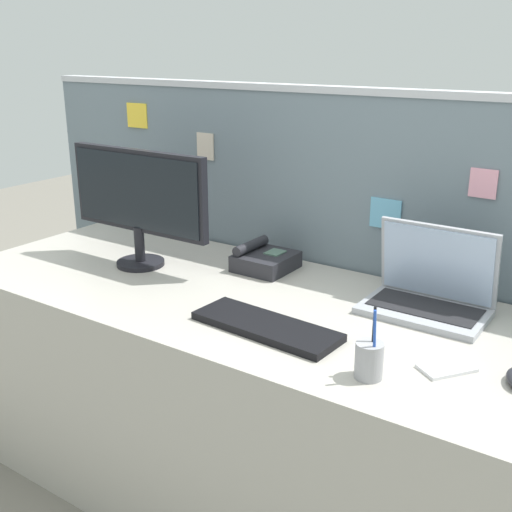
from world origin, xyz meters
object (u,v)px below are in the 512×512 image
object	(u,v)px
laptop	(430,289)
pen_cup	(369,360)
keyboard_main	(266,326)
cell_phone_white_slab	(447,368)
desktop_monitor	(138,197)
desk_phone	(264,260)

from	to	relation	value
laptop	pen_cup	world-z (taller)	laptop
keyboard_main	cell_phone_white_slab	distance (m)	0.49
laptop	cell_phone_white_slab	distance (m)	0.37
desktop_monitor	desk_phone	xyz separation A→B (m)	(0.39, 0.21, -0.21)
desktop_monitor	laptop	distance (m)	1.03
keyboard_main	desktop_monitor	bearing A→B (deg)	166.48
desk_phone	keyboard_main	bearing A→B (deg)	-55.99
laptop	desk_phone	distance (m)	0.61
keyboard_main	desk_phone	bearing A→B (deg)	127.64
desktop_monitor	pen_cup	size ratio (longest dim) A/B	3.22
pen_cup	desktop_monitor	bearing A→B (deg)	164.13
desk_phone	pen_cup	size ratio (longest dim) A/B	1.07
desk_phone	keyboard_main	distance (m)	0.50
desktop_monitor	laptop	xyz separation A→B (m)	(1.00, 0.18, -0.18)
keyboard_main	pen_cup	world-z (taller)	pen_cup
pen_cup	keyboard_main	bearing A→B (deg)	166.69
laptop	keyboard_main	xyz separation A→B (m)	(-0.32, -0.39, -0.06)
keyboard_main	laptop	bearing A→B (deg)	53.60
laptop	desk_phone	xyz separation A→B (m)	(-0.60, 0.03, -0.03)
cell_phone_white_slab	laptop	bearing A→B (deg)	152.56
laptop	pen_cup	xyz separation A→B (m)	(0.02, -0.47, -0.02)
keyboard_main	pen_cup	distance (m)	0.36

